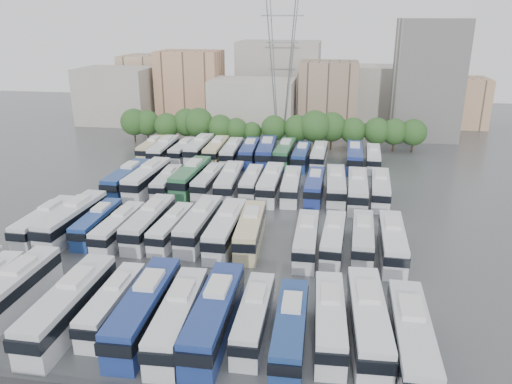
% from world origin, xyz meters
% --- Properties ---
extents(ground, '(220.00, 220.00, 0.00)m').
position_xyz_m(ground, '(0.00, 0.00, 0.00)').
color(ground, '#424447').
rests_on(ground, ground).
extents(tree_line, '(65.11, 7.97, 8.33)m').
position_xyz_m(tree_line, '(-0.42, 42.12, 4.40)').
color(tree_line, black).
rests_on(tree_line, ground).
extents(city_buildings, '(102.00, 35.00, 20.00)m').
position_xyz_m(city_buildings, '(-7.46, 71.86, 7.87)').
color(city_buildings, '#9E998E').
rests_on(city_buildings, ground).
extents(apartment_tower, '(14.00, 14.00, 26.00)m').
position_xyz_m(apartment_tower, '(34.00, 58.00, 13.00)').
color(apartment_tower, silver).
rests_on(apartment_tower, ground).
extents(electricity_pylon, '(9.00, 6.91, 33.83)m').
position_xyz_m(electricity_pylon, '(2.00, 50.00, 18.66)').
color(electricity_pylon, slate).
rests_on(electricity_pylon, ground).
extents(bus_r0_s2, '(2.95, 13.06, 4.09)m').
position_xyz_m(bus_r0_s2, '(-15.00, -23.43, 2.01)').
color(bus_r0_s2, silver).
rests_on(bus_r0_s2, ground).
extents(bus_r0_s4, '(3.04, 13.72, 4.30)m').
position_xyz_m(bus_r0_s4, '(-8.30, -25.03, 2.11)').
color(bus_r0_s4, silver).
rests_on(bus_r0_s4, ground).
extents(bus_r0_s5, '(2.45, 11.02, 3.45)m').
position_xyz_m(bus_r0_s5, '(-4.94, -23.45, 1.70)').
color(bus_r0_s5, silver).
rests_on(bus_r0_s5, ground).
extents(bus_r0_s6, '(3.25, 13.52, 4.22)m').
position_xyz_m(bus_r0_s6, '(-1.50, -24.30, 2.07)').
color(bus_r0_s6, navy).
rests_on(bus_r0_s6, ground).
extents(bus_r0_s7, '(3.26, 12.62, 3.93)m').
position_xyz_m(bus_r0_s7, '(1.82, -24.99, 1.93)').
color(bus_r0_s7, silver).
rests_on(bus_r0_s7, ground).
extents(bus_r0_s8, '(3.02, 13.49, 4.23)m').
position_xyz_m(bus_r0_s8, '(4.89, -24.41, 2.08)').
color(bus_r0_s8, navy).
rests_on(bus_r0_s8, ground).
extents(bus_r0_s9, '(2.48, 11.10, 3.48)m').
position_xyz_m(bus_r0_s9, '(8.21, -23.49, 1.71)').
color(bus_r0_s9, silver).
rests_on(bus_r0_s9, ground).
extents(bus_r0_s10, '(2.82, 11.80, 3.69)m').
position_xyz_m(bus_r0_s10, '(11.54, -24.91, 1.81)').
color(bus_r0_s10, navy).
rests_on(bus_r0_s10, ground).
extents(bus_r0_s11, '(3.12, 11.95, 3.72)m').
position_xyz_m(bus_r0_s11, '(14.77, -23.05, 1.83)').
color(bus_r0_s11, silver).
rests_on(bus_r0_s11, ground).
extents(bus_r0_s12, '(3.50, 13.43, 4.18)m').
position_xyz_m(bus_r0_s12, '(18.00, -23.11, 2.05)').
color(bus_r0_s12, silver).
rests_on(bus_r0_s12, ground).
extents(bus_r0_s13, '(3.07, 13.42, 4.20)m').
position_xyz_m(bus_r0_s13, '(21.32, -25.12, 2.06)').
color(bus_r0_s13, silver).
rests_on(bus_r0_s13, ground).
extents(bus_r1_s0, '(2.82, 11.93, 3.73)m').
position_xyz_m(bus_r1_s0, '(-21.50, -7.02, 1.83)').
color(bus_r1_s0, silver).
rests_on(bus_r1_s0, ground).
extents(bus_r1_s1, '(3.57, 13.56, 4.22)m').
position_xyz_m(bus_r1_s1, '(-18.18, -6.27, 2.07)').
color(bus_r1_s1, silver).
rests_on(bus_r1_s1, ground).
extents(bus_r1_s2, '(2.55, 11.07, 3.46)m').
position_xyz_m(bus_r1_s2, '(-14.95, -5.97, 1.70)').
color(bus_r1_s2, navy).
rests_on(bus_r1_s2, ground).
extents(bus_r1_s3, '(2.79, 11.39, 3.55)m').
position_xyz_m(bus_r1_s3, '(-11.57, -7.10, 1.74)').
color(bus_r1_s3, silver).
rests_on(bus_r1_s3, ground).
extents(bus_r1_s4, '(2.95, 12.70, 3.97)m').
position_xyz_m(bus_r1_s4, '(-8.26, -5.35, 1.95)').
color(bus_r1_s4, silver).
rests_on(bus_r1_s4, ground).
extents(bus_r1_s5, '(2.93, 11.04, 3.43)m').
position_xyz_m(bus_r1_s5, '(-5.14, -5.90, 1.68)').
color(bus_r1_s5, silver).
rests_on(bus_r1_s5, ground).
extents(bus_r1_s6, '(3.17, 12.90, 4.02)m').
position_xyz_m(bus_r1_s6, '(-1.81, -4.91, 1.98)').
color(bus_r1_s6, silver).
rests_on(bus_r1_s6, ground).
extents(bus_r1_s7, '(2.93, 13.09, 4.10)m').
position_xyz_m(bus_r1_s7, '(1.79, -5.89, 2.01)').
color(bus_r1_s7, silver).
rests_on(bus_r1_s7, ground).
extents(bus_r1_s8, '(3.36, 12.59, 3.91)m').
position_xyz_m(bus_r1_s8, '(4.77, -5.59, 1.92)').
color(bus_r1_s8, beige).
rests_on(bus_r1_s8, ground).
extents(bus_r1_s10, '(2.62, 11.66, 3.65)m').
position_xyz_m(bus_r1_s10, '(11.67, -6.78, 1.79)').
color(bus_r1_s10, silver).
rests_on(bus_r1_s10, ground).
extents(bus_r1_s11, '(3.01, 11.28, 3.51)m').
position_xyz_m(bus_r1_s11, '(14.80, -6.02, 1.72)').
color(bus_r1_s11, silver).
rests_on(bus_r1_s11, ground).
extents(bus_r1_s12, '(2.94, 11.53, 3.59)m').
position_xyz_m(bus_r1_s12, '(18.23, -5.40, 1.76)').
color(bus_r1_s12, silver).
rests_on(bus_r1_s12, ground).
extents(bus_r1_s13, '(2.99, 12.44, 3.89)m').
position_xyz_m(bus_r1_s13, '(21.55, -6.26, 1.91)').
color(bus_r1_s13, silver).
rests_on(bus_r1_s13, ground).
extents(bus_r2_s1, '(3.15, 13.04, 4.07)m').
position_xyz_m(bus_r2_s1, '(-18.09, 10.85, 2.00)').
color(bus_r2_s1, navy).
rests_on(bus_r2_s1, ground).
extents(bus_r2_s2, '(3.43, 13.70, 4.27)m').
position_xyz_m(bus_r2_s2, '(-14.82, 11.27, 2.10)').
color(bus_r2_s2, silver).
rests_on(bus_r2_s2, ground).
extents(bus_r2_s3, '(2.94, 11.18, 3.47)m').
position_xyz_m(bus_r2_s3, '(-11.53, 11.06, 1.71)').
color(bus_r2_s3, silver).
rests_on(bus_r2_s3, ground).
extents(bus_r2_s4, '(3.57, 13.69, 4.26)m').
position_xyz_m(bus_r2_s4, '(-8.21, 13.24, 2.09)').
color(bus_r2_s4, '#2D6B42').
rests_on(bus_r2_s4, ground).
extents(bus_r2_s5, '(2.99, 11.69, 3.64)m').
position_xyz_m(bus_r2_s5, '(-5.07, 12.43, 1.79)').
color(bus_r2_s5, silver).
rests_on(bus_r2_s5, ground).
extents(bus_r2_s6, '(3.37, 13.00, 4.04)m').
position_xyz_m(bus_r2_s6, '(-1.62, 12.12, 1.99)').
color(bus_r2_s6, silver).
rests_on(bus_r2_s6, ground).
extents(bus_r2_s7, '(2.63, 11.21, 3.50)m').
position_xyz_m(bus_r2_s7, '(1.68, 13.20, 1.72)').
color(bus_r2_s7, silver).
rests_on(bus_r2_s7, ground).
extents(bus_r2_s8, '(2.85, 12.93, 4.05)m').
position_xyz_m(bus_r2_s8, '(4.88, 12.35, 1.99)').
color(bus_r2_s8, silver).
rests_on(bus_r2_s8, ground).
extents(bus_r2_s9, '(2.87, 11.81, 3.69)m').
position_xyz_m(bus_r2_s9, '(8.05, 12.36, 1.81)').
color(bus_r2_s9, silver).
rests_on(bus_r2_s9, ground).
extents(bus_r2_s10, '(2.75, 11.70, 3.66)m').
position_xyz_m(bus_r2_s10, '(11.62, 12.72, 1.80)').
color(bus_r2_s10, navy).
rests_on(bus_r2_s10, ground).
extents(bus_r2_s11, '(3.14, 13.02, 4.07)m').
position_xyz_m(bus_r2_s11, '(14.85, 12.62, 2.00)').
color(bus_r2_s11, silver).
rests_on(bus_r2_s11, ground).
extents(bus_r2_s12, '(3.10, 13.20, 4.12)m').
position_xyz_m(bus_r2_s12, '(18.06, 11.41, 2.03)').
color(bus_r2_s12, silver).
rests_on(bus_r2_s12, ground).
extents(bus_r2_s13, '(3.34, 12.51, 3.89)m').
position_xyz_m(bus_r2_s13, '(21.51, 12.74, 1.91)').
color(bus_r2_s13, silver).
rests_on(bus_r2_s13, ground).
extents(bus_r3_s0, '(2.77, 11.55, 3.61)m').
position_xyz_m(bus_r3_s0, '(-21.42, 30.82, 1.77)').
color(bus_r3_s0, beige).
rests_on(bus_r3_s0, ground).
extents(bus_r3_s1, '(3.23, 12.98, 4.05)m').
position_xyz_m(bus_r3_s1, '(-18.22, 28.92, 1.99)').
color(bus_r3_s1, silver).
rests_on(bus_r3_s1, ground).
extents(bus_r3_s2, '(2.74, 11.45, 3.58)m').
position_xyz_m(bus_r3_s2, '(-14.75, 30.21, 1.76)').
color(bus_r3_s2, silver).
rests_on(bus_r3_s2, ground).
extents(bus_r3_s3, '(2.90, 13.14, 4.12)m').
position_xyz_m(bus_r3_s3, '(-11.72, 31.09, 2.02)').
color(bus_r3_s3, silver).
rests_on(bus_r3_s3, ground).
extents(bus_r3_s4, '(3.00, 12.67, 3.96)m').
position_xyz_m(bus_r3_s4, '(-8.21, 30.60, 1.94)').
color(bus_r3_s4, beige).
rests_on(bus_r3_s4, ground).
extents(bus_r3_s5, '(3.10, 12.43, 3.87)m').
position_xyz_m(bus_r3_s5, '(-5.00, 29.91, 1.90)').
color(bus_r3_s5, silver).
rests_on(bus_r3_s5, ground).
extents(bus_r3_s6, '(3.22, 12.50, 3.89)m').
position_xyz_m(bus_r3_s6, '(-1.70, 30.62, 1.91)').
color(bus_r3_s6, navy).
rests_on(bus_r3_s6, ground).
extents(bus_r3_s7, '(3.64, 13.74, 4.27)m').
position_xyz_m(bus_r3_s7, '(1.63, 30.49, 2.10)').
color(bus_r3_s7, navy).
rests_on(bus_r3_s7, ground).
extents(bus_r3_s8, '(3.26, 12.79, 3.98)m').
position_xyz_m(bus_r3_s8, '(5.05, 31.04, 1.96)').
color(bus_r3_s8, '#2D693F').
rests_on(bus_r3_s8, ground).
extents(bus_r3_s9, '(2.98, 12.01, 3.74)m').
position_xyz_m(bus_r3_s9, '(8.32, 29.53, 1.84)').
color(bus_r3_s9, navy).
rests_on(bus_r3_s9, ground).
extents(bus_r3_s10, '(2.93, 11.79, 3.68)m').
position_xyz_m(bus_r3_s10, '(11.53, 30.57, 1.80)').
color(bus_r3_s10, silver).
rests_on(bus_r3_s10, ground).
extents(bus_r3_s12, '(3.01, 13.02, 4.07)m').
position_xyz_m(bus_r3_s12, '(18.04, 30.08, 2.00)').
color(bus_r3_s12, navy).
rests_on(bus_r3_s12, ground).
extents(bus_r3_s13, '(2.95, 11.52, 3.59)m').
position_xyz_m(bus_r3_s13, '(21.49, 30.68, 1.76)').
color(bus_r3_s13, silver).
rests_on(bus_r3_s13, ground).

